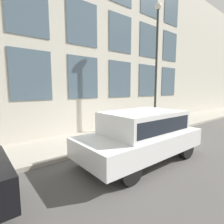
{
  "coord_description": "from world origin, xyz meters",
  "views": [
    {
      "loc": [
        -5.27,
        4.53,
        2.35
      ],
      "look_at": [
        0.61,
        -0.21,
        1.37
      ],
      "focal_mm": 28.0,
      "sensor_mm": 36.0,
      "label": 1
    }
  ],
  "objects_px": {
    "person": "(104,123)",
    "parked_truck_white_near": "(142,132)",
    "fire_hydrant": "(120,130)",
    "street_lamp": "(157,54)"
  },
  "relations": [
    {
      "from": "fire_hydrant",
      "to": "parked_truck_white_near",
      "type": "relative_size",
      "value": 0.18
    },
    {
      "from": "person",
      "to": "parked_truck_white_near",
      "type": "bearing_deg",
      "value": -113.19
    },
    {
      "from": "parked_truck_white_near",
      "to": "street_lamp",
      "type": "distance_m",
      "value": 5.58
    },
    {
      "from": "street_lamp",
      "to": "parked_truck_white_near",
      "type": "bearing_deg",
      "value": 122.24
    },
    {
      "from": "parked_truck_white_near",
      "to": "street_lamp",
      "type": "height_order",
      "value": "street_lamp"
    },
    {
      "from": "person",
      "to": "parked_truck_white_near",
      "type": "xyz_separation_m",
      "value": [
        -2.3,
        0.11,
        0.05
      ]
    },
    {
      "from": "street_lamp",
      "to": "fire_hydrant",
      "type": "bearing_deg",
      "value": 98.6
    },
    {
      "from": "person",
      "to": "street_lamp",
      "type": "height_order",
      "value": "street_lamp"
    },
    {
      "from": "fire_hydrant",
      "to": "person",
      "type": "relative_size",
      "value": 0.61
    },
    {
      "from": "fire_hydrant",
      "to": "street_lamp",
      "type": "bearing_deg",
      "value": -81.4
    }
  ]
}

